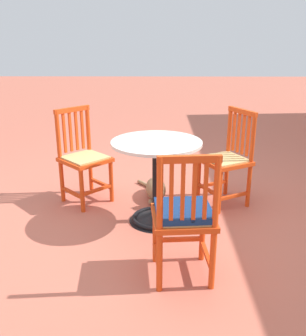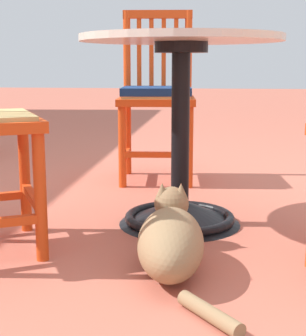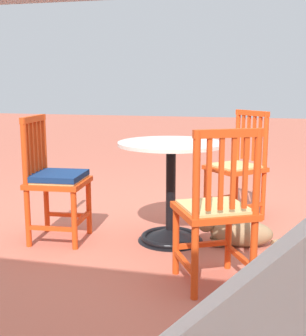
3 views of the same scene
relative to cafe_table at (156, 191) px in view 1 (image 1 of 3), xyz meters
The scene contains 6 objects.
ground_plane 0.31m from the cafe_table, 39.37° to the right, with size 24.00×24.00×0.00m, color #BC604C.
cafe_table is the anchor object (origin of this frame).
orange_chair_near_fence 0.84m from the cafe_table, 121.66° to the right, with size 0.57×0.57×0.91m.
orange_chair_tucked_in 0.85m from the cafe_table, 12.45° to the left, with size 0.43×0.43×0.91m.
orange_chair_by_planter 0.79m from the cafe_table, 120.49° to the left, with size 0.54×0.54×0.91m.
tabby_cat 0.51m from the cafe_table, behind, with size 0.72×0.32×0.23m.
Camera 1 is at (2.97, 0.08, 1.58)m, focal length 41.08 mm.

